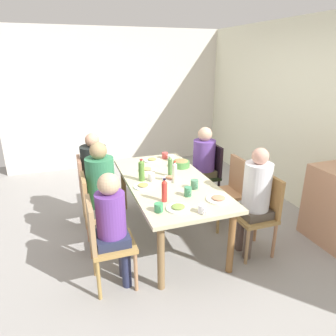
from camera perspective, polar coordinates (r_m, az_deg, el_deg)
name	(u,v)px	position (r m, az deg, el deg)	size (l,w,h in m)	color
ground_plane	(168,234)	(3.89, 0.00, -12.33)	(6.87, 6.87, 0.00)	#979491
wall_back	(319,120)	(4.51, 26.42, 8.02)	(5.97, 0.12, 2.60)	white
wall_left	(119,99)	(6.17, -9.21, 12.56)	(0.12, 4.33, 2.60)	silver
dining_table	(168,186)	(3.58, 0.00, -3.44)	(1.91, 0.94, 0.73)	#C2BB95
chair_0	(90,186)	(4.06, -14.44, -3.37)	(0.40, 0.40, 0.90)	#A78348
person_0	(95,170)	(3.99, -13.43, -0.40)	(0.32, 0.32, 1.21)	#332F4E
chair_1	(96,208)	(3.48, -13.40, -7.36)	(0.40, 0.40, 0.90)	#A58157
person_1	(102,188)	(3.39, -12.21, -3.64)	(0.30, 0.30, 1.26)	#534D3F
chair_2	(231,188)	(3.97, 11.64, -3.66)	(0.40, 0.40, 0.90)	tan
chair_3	(104,239)	(2.93, -11.93, -12.89)	(0.40, 0.40, 0.90)	#B08949
person_3	(113,221)	(2.85, -10.30, -9.74)	(0.30, 0.30, 1.15)	#373648
chair_4	(208,171)	(4.49, 7.56, -0.59)	(0.40, 0.40, 0.90)	black
person_4	(203,159)	(4.38, 6.62, 1.67)	(0.31, 0.31, 1.17)	#525047
chair_5	(261,210)	(3.50, 16.93, -7.57)	(0.40, 0.40, 0.90)	#A68148
person_5	(255,194)	(3.36, 16.03, -4.64)	(0.30, 0.30, 1.23)	brown
plate_0	(178,208)	(2.89, 1.93, -7.44)	(0.23, 0.23, 0.04)	white
plate_1	(218,199)	(3.10, 9.42, -5.71)	(0.24, 0.24, 0.04)	white
plate_2	(147,170)	(3.84, -3.94, -0.31)	(0.21, 0.21, 0.04)	silver
plate_3	(152,160)	(4.20, -2.97, 1.51)	(0.23, 0.23, 0.04)	silver
plate_4	(170,178)	(3.56, 0.45, -1.92)	(0.20, 0.20, 0.04)	white
plate_5	(143,186)	(3.37, -4.66, -3.37)	(0.21, 0.21, 0.04)	white
bowl_0	(181,163)	(3.95, 2.48, 0.88)	(0.22, 0.22, 0.10)	#4B8844
cup_0	(188,192)	(3.14, 3.76, -4.44)	(0.11, 0.08, 0.10)	#3F895F
cup_1	(171,158)	(4.21, 0.54, 1.91)	(0.13, 0.09, 0.07)	white
cup_2	(159,207)	(2.84, -1.73, -7.39)	(0.12, 0.08, 0.08)	#3D945B
cup_3	(165,155)	(4.29, -0.59, 2.37)	(0.12, 0.08, 0.09)	#C54A47
cup_4	(202,209)	(2.84, 6.47, -7.60)	(0.12, 0.08, 0.08)	white
cup_5	(195,184)	(3.32, 4.99, -3.06)	(0.12, 0.08, 0.10)	#4E8563
cup_6	(152,177)	(3.53, -3.08, -1.66)	(0.11, 0.08, 0.09)	white
bottle_0	(175,172)	(3.44, 1.25, -0.85)	(0.05, 0.05, 0.26)	silver
bottle_1	(141,170)	(3.51, -4.98, -0.45)	(0.07, 0.07, 0.26)	#548237
bottle_2	(164,191)	(3.00, -0.68, -4.27)	(0.06, 0.06, 0.24)	red
bottle_3	(170,167)	(3.62, 0.39, 0.27)	(0.05, 0.05, 0.26)	#48773D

